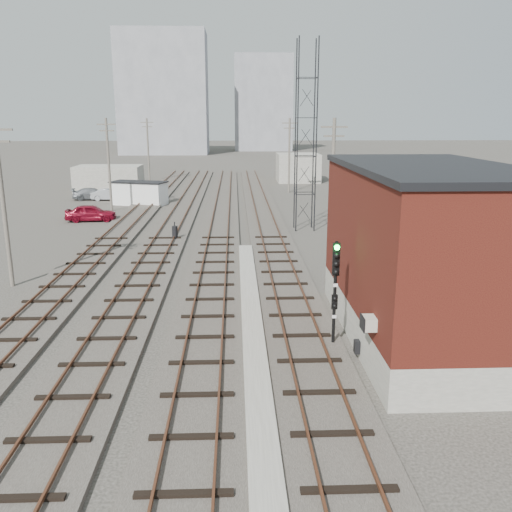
{
  "coord_description": "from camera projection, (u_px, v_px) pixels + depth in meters",
  "views": [
    {
      "loc": [
        -0.21,
        -9.0,
        8.96
      ],
      "look_at": [
        0.83,
        17.51,
        2.2
      ],
      "focal_mm": 38.0,
      "sensor_mm": 36.0,
      "label": 1
    }
  ],
  "objects": [
    {
      "name": "ground",
      "position": [
        236.0,
        191.0,
        69.03
      ],
      "size": [
        320.0,
        320.0,
        0.0
      ],
      "primitive_type": "plane",
      "color": "#282621",
      "rests_on": "ground"
    },
    {
      "name": "utility_pole_left_c",
      "position": [
        148.0,
        148.0,
        77.05
      ],
      "size": [
        1.8,
        0.24,
        9.0
      ],
      "color": "#595147",
      "rests_on": "ground"
    },
    {
      "name": "utility_pole_right_a",
      "position": [
        332.0,
        181.0,
        37.11
      ],
      "size": [
        1.8,
        0.24,
        9.0
      ],
      "color": "#595147",
      "rests_on": "ground"
    },
    {
      "name": "shed_left",
      "position": [
        109.0,
        179.0,
        68.03
      ],
      "size": [
        8.0,
        5.0,
        3.2
      ],
      "primitive_type": "cube",
      "color": "gray",
      "rests_on": "ground"
    },
    {
      "name": "brick_building",
      "position": [
        425.0,
        254.0,
        21.94
      ],
      "size": [
        6.54,
        12.2,
        7.22
      ],
      "color": "gray",
      "rests_on": "ground"
    },
    {
      "name": "track_mid_left",
      "position": [
        176.0,
        220.0,
        48.46
      ],
      "size": [
        3.2,
        90.0,
        0.39
      ],
      "color": "#332D28",
      "rests_on": "ground"
    },
    {
      "name": "track_left",
      "position": [
        131.0,
        220.0,
        48.31
      ],
      "size": [
        3.2,
        90.0,
        0.39
      ],
      "color": "#332D28",
      "rests_on": "ground"
    },
    {
      "name": "utility_pole_left_a",
      "position": [
        3.0,
        199.0,
        28.64
      ],
      "size": [
        1.8,
        0.24,
        9.0
      ],
      "color": "#595147",
      "rests_on": "ground"
    },
    {
      "name": "utility_pole_left_b",
      "position": [
        109.0,
        162.0,
        52.85
      ],
      "size": [
        1.8,
        0.24,
        9.0
      ],
      "color": "#595147",
      "rests_on": "ground"
    },
    {
      "name": "switch_stand",
      "position": [
        175.0,
        233.0,
        40.58
      ],
      "size": [
        0.41,
        0.41,
        1.35
      ],
      "rotation": [
        0.0,
        0.0,
        -0.38
      ],
      "color": "black",
      "rests_on": "ground"
    },
    {
      "name": "site_trailer",
      "position": [
        139.0,
        193.0,
        57.61
      ],
      "size": [
        6.37,
        4.25,
        2.47
      ],
      "rotation": [
        0.0,
        0.0,
        -0.32
      ],
      "color": "white",
      "rests_on": "ground"
    },
    {
      "name": "apartment_left",
      "position": [
        164.0,
        94.0,
        137.26
      ],
      "size": [
        22.0,
        14.0,
        30.0
      ],
      "primitive_type": "cube",
      "color": "gray",
      "rests_on": "ground"
    },
    {
      "name": "apartment_right",
      "position": [
        263.0,
        104.0,
        153.27
      ],
      "size": [
        16.0,
        12.0,
        26.0
      ],
      "primitive_type": "cube",
      "color": "gray",
      "rests_on": "ground"
    },
    {
      "name": "track_mid_right",
      "position": [
        221.0,
        220.0,
        48.62
      ],
      "size": [
        3.2,
        90.0,
        0.39
      ],
      "color": "#332D28",
      "rests_on": "ground"
    },
    {
      "name": "utility_pole_right_b",
      "position": [
        289.0,
        153.0,
        66.16
      ],
      "size": [
        1.8,
        0.24,
        9.0
      ],
      "color": "#595147",
      "rests_on": "ground"
    },
    {
      "name": "signal_mast",
      "position": [
        335.0,
        285.0,
        21.24
      ],
      "size": [
        0.4,
        0.42,
        4.36
      ],
      "color": "gray",
      "rests_on": "ground"
    },
    {
      "name": "shed_right",
      "position": [
        298.0,
        168.0,
        78.56
      ],
      "size": [
        6.0,
        6.0,
        4.0
      ],
      "primitive_type": "cube",
      "color": "gray",
      "rests_on": "ground"
    },
    {
      "name": "car_grey",
      "position": [
        93.0,
        194.0,
        61.28
      ],
      "size": [
        4.78,
        2.56,
        1.32
      ],
      "primitive_type": "imported",
      "rotation": [
        0.0,
        0.0,
        1.73
      ],
      "color": "slate",
      "rests_on": "ground"
    },
    {
      "name": "track_right",
      "position": [
        265.0,
        220.0,
        48.77
      ],
      "size": [
        3.2,
        90.0,
        0.39
      ],
      "color": "#332D28",
      "rests_on": "ground"
    },
    {
      "name": "lattice_tower",
      "position": [
        306.0,
        137.0,
        43.18
      ],
      "size": [
        1.6,
        1.6,
        15.0
      ],
      "color": "black",
      "rests_on": "ground"
    },
    {
      "name": "car_red",
      "position": [
        91.0,
        213.0,
        48.42
      ],
      "size": [
        4.56,
        2.12,
        1.51
      ],
      "primitive_type": "imported",
      "rotation": [
        0.0,
        0.0,
        1.65
      ],
      "color": "maroon",
      "rests_on": "ground"
    },
    {
      "name": "car_silver",
      "position": [
        109.0,
        195.0,
        60.77
      ],
      "size": [
        3.91,
        1.4,
        1.28
      ],
      "primitive_type": "imported",
      "rotation": [
        0.0,
        0.0,
        1.58
      ],
      "color": "#A5A8AD",
      "rests_on": "ground"
    },
    {
      "name": "platform_curb",
      "position": [
        252.0,
        319.0,
        24.48
      ],
      "size": [
        0.9,
        28.0,
        0.26
      ],
      "primitive_type": "cube",
      "color": "gray",
      "rests_on": "ground"
    }
  ]
}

